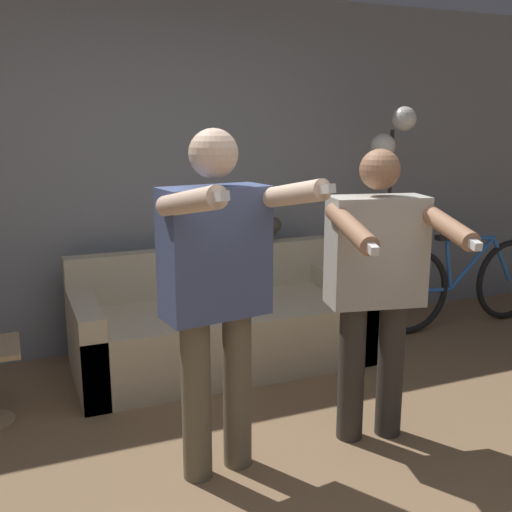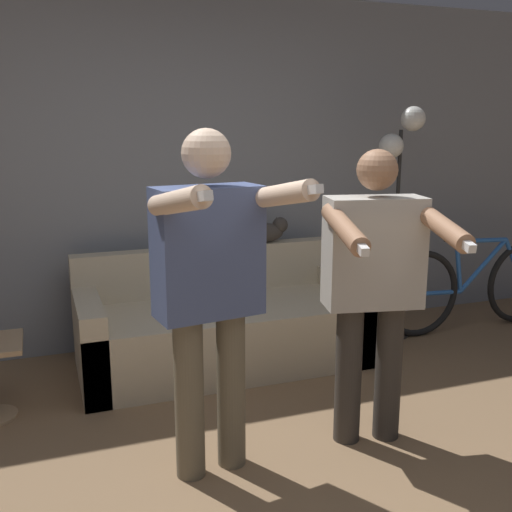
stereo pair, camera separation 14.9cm
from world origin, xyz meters
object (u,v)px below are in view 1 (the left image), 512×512
(person_left, at_px, (217,281))
(cat, at_px, (261,231))
(bicycle, at_px, (462,284))
(person_right, at_px, (377,277))
(floor_lamp, at_px, (392,165))
(couch, at_px, (221,327))

(person_left, distance_m, cat, 1.84)
(bicycle, bearing_deg, person_left, -153.88)
(person_left, xyz_separation_m, person_right, (0.86, -0.00, -0.07))
(person_left, height_order, cat, person_left)
(bicycle, bearing_deg, floor_lamp, 170.69)
(cat, relative_size, bicycle, 0.26)
(floor_lamp, bearing_deg, couch, -176.10)
(couch, relative_size, person_left, 1.22)
(floor_lamp, bearing_deg, person_left, -144.07)
(cat, distance_m, bicycle, 1.78)
(floor_lamp, bearing_deg, bicycle, -9.31)
(cat, height_order, bicycle, cat)
(person_right, distance_m, floor_lamp, 1.78)
(couch, bearing_deg, person_right, -72.35)
(cat, bearing_deg, floor_lamp, -13.00)
(couch, xyz_separation_m, person_right, (0.41, -1.28, 0.63))
(person_right, distance_m, bicycle, 2.19)
(couch, height_order, floor_lamp, floor_lamp)
(cat, bearing_deg, person_right, -91.30)
(couch, relative_size, bicycle, 1.17)
(person_right, bearing_deg, floor_lamp, 64.89)
(couch, xyz_separation_m, floor_lamp, (1.44, 0.10, 1.09))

